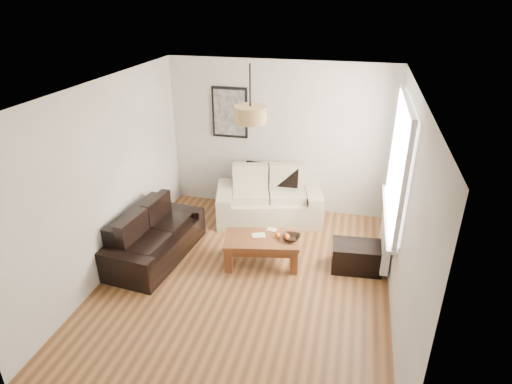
% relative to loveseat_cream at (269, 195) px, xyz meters
% --- Properties ---
extents(floor, '(4.50, 4.50, 0.00)m').
position_rel_loveseat_cream_xyz_m(floor, '(0.06, -1.78, -0.43)').
color(floor, brown).
rests_on(floor, ground).
extents(ceiling, '(3.80, 4.50, 0.00)m').
position_rel_loveseat_cream_xyz_m(ceiling, '(0.06, -1.78, 2.17)').
color(ceiling, white).
rests_on(ceiling, floor).
extents(wall_back, '(3.80, 0.04, 2.60)m').
position_rel_loveseat_cream_xyz_m(wall_back, '(0.06, 0.47, 0.87)').
color(wall_back, silver).
rests_on(wall_back, floor).
extents(wall_front, '(3.80, 0.04, 2.60)m').
position_rel_loveseat_cream_xyz_m(wall_front, '(0.06, -4.03, 0.87)').
color(wall_front, silver).
rests_on(wall_front, floor).
extents(wall_left, '(0.04, 4.50, 2.60)m').
position_rel_loveseat_cream_xyz_m(wall_left, '(-1.84, -1.78, 0.87)').
color(wall_left, silver).
rests_on(wall_left, floor).
extents(wall_right, '(0.04, 4.50, 2.60)m').
position_rel_loveseat_cream_xyz_m(wall_right, '(1.96, -1.78, 0.87)').
color(wall_right, silver).
rests_on(wall_right, floor).
extents(window_bay, '(0.14, 1.90, 1.60)m').
position_rel_loveseat_cream_xyz_m(window_bay, '(1.92, -0.98, 1.17)').
color(window_bay, white).
rests_on(window_bay, wall_right).
extents(radiator, '(0.10, 0.90, 0.52)m').
position_rel_loveseat_cream_xyz_m(radiator, '(1.88, -0.98, -0.05)').
color(radiator, white).
rests_on(radiator, wall_right).
extents(poster, '(0.62, 0.04, 0.87)m').
position_rel_loveseat_cream_xyz_m(poster, '(-0.79, 0.44, 1.27)').
color(poster, black).
rests_on(poster, wall_back).
extents(pendant_shade, '(0.40, 0.40, 0.20)m').
position_rel_loveseat_cream_xyz_m(pendant_shade, '(0.06, -1.48, 1.80)').
color(pendant_shade, tan).
rests_on(pendant_shade, ceiling).
extents(loveseat_cream, '(1.93, 1.36, 0.87)m').
position_rel_loveseat_cream_xyz_m(loveseat_cream, '(0.00, 0.00, 0.00)').
color(loveseat_cream, beige).
rests_on(loveseat_cream, floor).
extents(sofa_leather, '(0.97, 1.73, 0.72)m').
position_rel_loveseat_cream_xyz_m(sofa_leather, '(-1.37, -1.54, -0.07)').
color(sofa_leather, black).
rests_on(sofa_leather, floor).
extents(coffee_table, '(1.13, 0.76, 0.43)m').
position_rel_loveseat_cream_xyz_m(coffee_table, '(0.18, -1.36, -0.22)').
color(coffee_table, brown).
rests_on(coffee_table, floor).
extents(ottoman, '(0.72, 0.50, 0.39)m').
position_rel_loveseat_cream_xyz_m(ottoman, '(1.51, -1.16, -0.24)').
color(ottoman, black).
rests_on(ottoman, floor).
extents(cushion_left, '(0.39, 0.16, 0.38)m').
position_rel_loveseat_cream_xyz_m(cushion_left, '(-0.26, 0.21, 0.30)').
color(cushion_left, black).
rests_on(cushion_left, loveseat_cream).
extents(cushion_right, '(0.38, 0.13, 0.38)m').
position_rel_loveseat_cream_xyz_m(cushion_right, '(0.27, 0.21, 0.30)').
color(cushion_right, black).
rests_on(cushion_right, loveseat_cream).
extents(fruit_bowl, '(0.27, 0.27, 0.06)m').
position_rel_loveseat_cream_xyz_m(fruit_bowl, '(0.60, -1.30, 0.02)').
color(fruit_bowl, black).
rests_on(fruit_bowl, coffee_table).
extents(orange_a, '(0.06, 0.06, 0.06)m').
position_rel_loveseat_cream_xyz_m(orange_a, '(0.52, -1.30, 0.03)').
color(orange_a, orange).
rests_on(orange_a, fruit_bowl).
extents(orange_b, '(0.09, 0.09, 0.08)m').
position_rel_loveseat_cream_xyz_m(orange_b, '(0.53, -1.30, 0.03)').
color(orange_b, '#E65413').
rests_on(orange_b, fruit_bowl).
extents(orange_c, '(0.07, 0.07, 0.07)m').
position_rel_loveseat_cream_xyz_m(orange_c, '(0.40, -1.29, 0.03)').
color(orange_c, orange).
rests_on(orange_c, fruit_bowl).
extents(papers, '(0.22, 0.19, 0.01)m').
position_rel_loveseat_cream_xyz_m(papers, '(0.13, -1.29, -0.00)').
color(papers, silver).
rests_on(papers, coffee_table).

